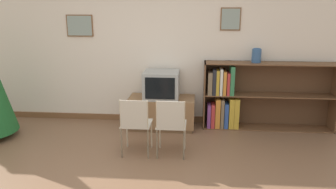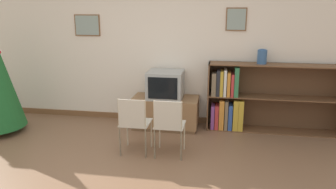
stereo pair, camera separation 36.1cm
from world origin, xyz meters
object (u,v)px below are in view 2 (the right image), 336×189
television (165,85)px  vase (262,56)px  tv_console (165,112)px  bookshelf (249,100)px  folding_chair_left (134,122)px  folding_chair_right (169,124)px

television → vase: size_ratio=2.50×
tv_console → bookshelf: bookshelf is taller
folding_chair_left → bookshelf: bookshelf is taller
tv_console → television: bearing=-90.0°
bookshelf → folding_chair_right: bearing=-132.7°
tv_console → vase: bearing=4.7°
folding_chair_right → vase: 1.94m
tv_console → bookshelf: size_ratio=0.51×
television → folding_chair_right: television is taller
vase → tv_console: bearing=-175.3°
folding_chair_right → bookshelf: size_ratio=0.38×
folding_chair_left → folding_chair_right: bearing=0.0°
television → vase: 1.61m
bookshelf → television: bearing=-175.1°
folding_chair_left → bookshelf: bearing=37.2°
television → folding_chair_left: size_ratio=0.70×
tv_console → folding_chair_left: (-0.24, -1.11, 0.21)m
tv_console → vase: 1.82m
tv_console → bookshelf: bearing=4.8°
television → bookshelf: bearing=4.9°
folding_chair_right → bookshelf: bearing=47.3°
vase → bookshelf: bearing=-175.4°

